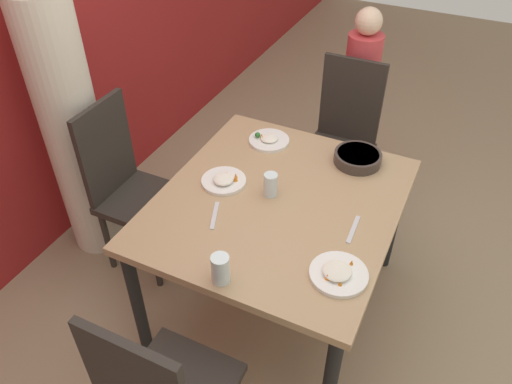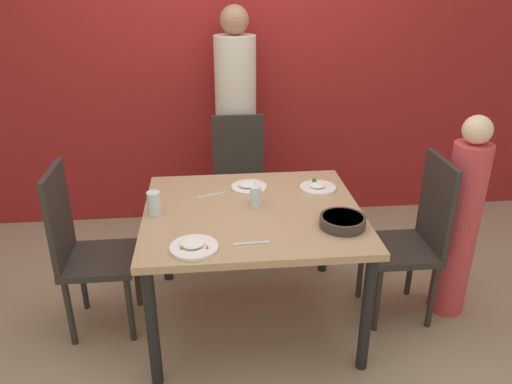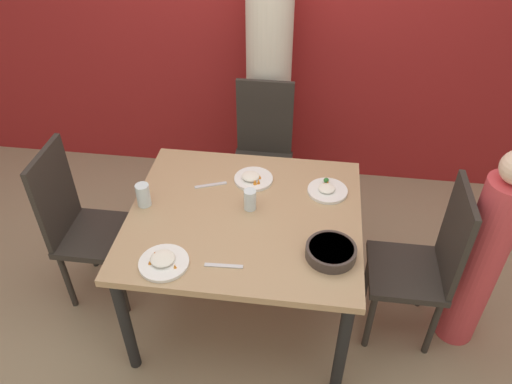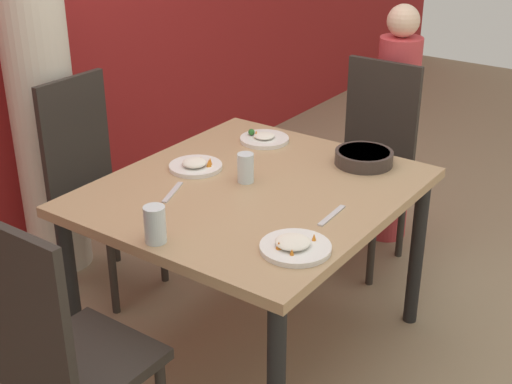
{
  "view_description": "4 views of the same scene",
  "coord_description": "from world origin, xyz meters",
  "px_view_note": "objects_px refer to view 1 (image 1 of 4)",
  "views": [
    {
      "loc": [
        -1.63,
        -0.67,
        2.24
      ],
      "look_at": [
        -0.05,
        0.09,
        0.79
      ],
      "focal_mm": 35.0,
      "sensor_mm": 36.0,
      "label": 1
    },
    {
      "loc": [
        -0.23,
        -2.48,
        1.96
      ],
      "look_at": [
        0.01,
        -0.06,
        0.87
      ],
      "focal_mm": 35.0,
      "sensor_mm": 36.0,
      "label": 2
    },
    {
      "loc": [
        0.31,
        -1.92,
        2.44
      ],
      "look_at": [
        0.06,
        0.03,
        0.86
      ],
      "focal_mm": 35.0,
      "sensor_mm": 36.0,
      "label": 3
    },
    {
      "loc": [
        -2.02,
        -1.45,
        1.88
      ],
      "look_at": [
        -0.05,
        -0.05,
        0.74
      ],
      "focal_mm": 50.0,
      "sensor_mm": 36.0,
      "label": 4
    }
  ],
  "objects_px": {
    "chair_adult_spot": "(129,185)",
    "bowl_curry": "(358,158)",
    "plate_rice_adult": "(224,180)",
    "person_child": "(356,109)",
    "glass_water_tall": "(271,185)",
    "chair_child_spot": "(342,137)",
    "person_adult": "(72,127)"
  },
  "relations": [
    {
      "from": "person_adult",
      "to": "person_child",
      "type": "xyz_separation_m",
      "value": [
        1.23,
        -1.22,
        -0.22
      ]
    },
    {
      "from": "person_child",
      "to": "plate_rice_adult",
      "type": "relative_size",
      "value": 5.75
    },
    {
      "from": "chair_adult_spot",
      "to": "glass_water_tall",
      "type": "height_order",
      "value": "chair_adult_spot"
    },
    {
      "from": "person_child",
      "to": "person_adult",
      "type": "bearing_deg",
      "value": 135.13
    },
    {
      "from": "plate_rice_adult",
      "to": "chair_child_spot",
      "type": "bearing_deg",
      "value": -18.33
    },
    {
      "from": "chair_child_spot",
      "to": "glass_water_tall",
      "type": "relative_size",
      "value": 8.62
    },
    {
      "from": "bowl_curry",
      "to": "glass_water_tall",
      "type": "xyz_separation_m",
      "value": [
        -0.42,
        0.29,
        0.03
      ]
    },
    {
      "from": "person_adult",
      "to": "chair_child_spot",
      "type": "bearing_deg",
      "value": -51.9
    },
    {
      "from": "plate_rice_adult",
      "to": "bowl_curry",
      "type": "bearing_deg",
      "value": -50.24
    },
    {
      "from": "chair_adult_spot",
      "to": "bowl_curry",
      "type": "relative_size",
      "value": 4.2
    },
    {
      "from": "bowl_curry",
      "to": "plate_rice_adult",
      "type": "relative_size",
      "value": 1.1
    },
    {
      "from": "chair_adult_spot",
      "to": "bowl_curry",
      "type": "distance_m",
      "value": 1.24
    },
    {
      "from": "chair_child_spot",
      "to": "plate_rice_adult",
      "type": "height_order",
      "value": "chair_child_spot"
    },
    {
      "from": "person_child",
      "to": "bowl_curry",
      "type": "bearing_deg",
      "value": -164.19
    },
    {
      "from": "chair_adult_spot",
      "to": "person_child",
      "type": "relative_size",
      "value": 0.8
    },
    {
      "from": "person_adult",
      "to": "person_child",
      "type": "height_order",
      "value": "person_adult"
    },
    {
      "from": "person_child",
      "to": "glass_water_tall",
      "type": "bearing_deg",
      "value": 176.44
    },
    {
      "from": "person_adult",
      "to": "bowl_curry",
      "type": "relative_size",
      "value": 7.26
    },
    {
      "from": "chair_adult_spot",
      "to": "plate_rice_adult",
      "type": "relative_size",
      "value": 4.62
    },
    {
      "from": "chair_adult_spot",
      "to": "chair_child_spot",
      "type": "distance_m",
      "value": 1.32
    },
    {
      "from": "chair_child_spot",
      "to": "bowl_curry",
      "type": "distance_m",
      "value": 0.6
    },
    {
      "from": "person_adult",
      "to": "person_child",
      "type": "distance_m",
      "value": 1.75
    },
    {
      "from": "chair_child_spot",
      "to": "person_adult",
      "type": "relative_size",
      "value": 0.58
    },
    {
      "from": "person_child",
      "to": "plate_rice_adult",
      "type": "distance_m",
      "value": 1.26
    },
    {
      "from": "chair_adult_spot",
      "to": "person_adult",
      "type": "distance_m",
      "value": 0.43
    },
    {
      "from": "chair_child_spot",
      "to": "person_child",
      "type": "bearing_deg",
      "value": 90.0
    },
    {
      "from": "person_child",
      "to": "glass_water_tall",
      "type": "xyz_separation_m",
      "value": [
        -1.2,
        0.07,
        0.2
      ]
    },
    {
      "from": "chair_child_spot",
      "to": "bowl_curry",
      "type": "xyz_separation_m",
      "value": [
        -0.5,
        -0.22,
        0.24
      ]
    },
    {
      "from": "person_adult",
      "to": "bowl_curry",
      "type": "distance_m",
      "value": 1.51
    },
    {
      "from": "person_child",
      "to": "plate_rice_adult",
      "type": "xyz_separation_m",
      "value": [
        -1.21,
        0.31,
        0.16
      ]
    },
    {
      "from": "person_child",
      "to": "bowl_curry",
      "type": "distance_m",
      "value": 0.82
    },
    {
      "from": "person_child",
      "to": "plate_rice_adult",
      "type": "height_order",
      "value": "person_child"
    }
  ]
}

